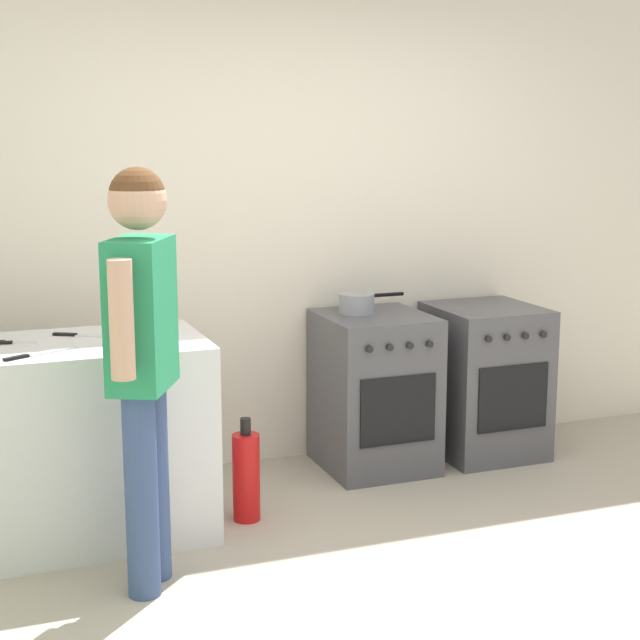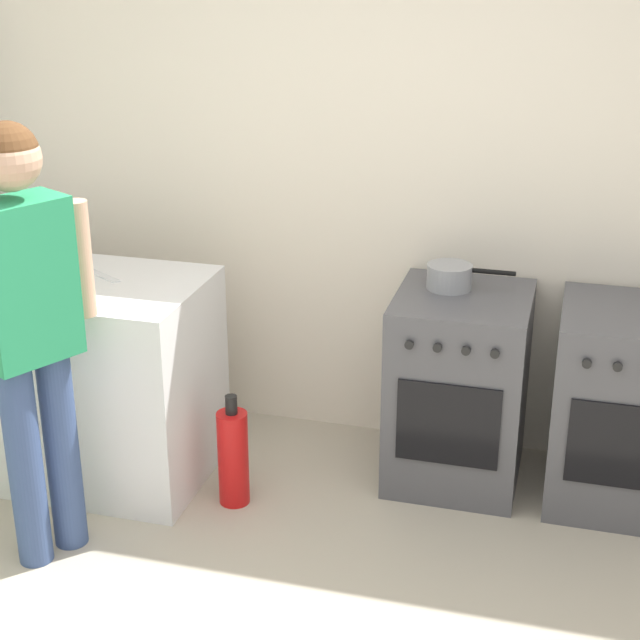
% 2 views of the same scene
% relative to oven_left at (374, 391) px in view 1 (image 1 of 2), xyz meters
% --- Properties ---
extents(ground_plane, '(8.00, 8.00, 0.00)m').
position_rel_oven_left_xyz_m(ground_plane, '(-0.35, -1.58, -0.43)').
color(ground_plane, '#ADA38E').
extents(back_wall, '(6.00, 0.10, 2.60)m').
position_rel_oven_left_xyz_m(back_wall, '(-0.35, 0.37, 0.87)').
color(back_wall, silver).
rests_on(back_wall, ground).
extents(counter_unit, '(1.30, 0.70, 0.90)m').
position_rel_oven_left_xyz_m(counter_unit, '(-1.70, -0.38, 0.02)').
color(counter_unit, silver).
rests_on(counter_unit, ground).
extents(oven_left, '(0.56, 0.62, 0.85)m').
position_rel_oven_left_xyz_m(oven_left, '(0.00, 0.00, 0.00)').
color(oven_left, '#4C4C51').
rests_on(oven_left, ground).
extents(oven_right, '(0.56, 0.62, 0.85)m').
position_rel_oven_left_xyz_m(oven_right, '(0.68, 0.00, 0.00)').
color(oven_right, '#4C4C51').
rests_on(oven_right, ground).
extents(pot, '(0.37, 0.19, 0.11)m').
position_rel_oven_left_xyz_m(pot, '(-0.07, 0.08, 0.48)').
color(pot, gray).
rests_on(pot, oven_left).
extents(knife_bread, '(0.32, 0.20, 0.01)m').
position_rel_oven_left_xyz_m(knife_bread, '(-1.79, -0.57, 0.48)').
color(knife_bread, silver).
rests_on(knife_bread, counter_unit).
extents(knife_carving, '(0.30, 0.20, 0.01)m').
position_rel_oven_left_xyz_m(knife_carving, '(-1.56, -0.27, 0.48)').
color(knife_carving, silver).
rests_on(knife_carving, counter_unit).
extents(knife_paring, '(0.21, 0.06, 0.01)m').
position_rel_oven_left_xyz_m(knife_paring, '(-1.90, -0.31, 0.48)').
color(knife_paring, silver).
rests_on(knife_paring, counter_unit).
extents(person, '(0.33, 0.52, 1.69)m').
position_rel_oven_left_xyz_m(person, '(-1.43, -1.00, 0.59)').
color(person, '#384C7A').
rests_on(person, ground).
extents(fire_extinguisher, '(0.13, 0.13, 0.50)m').
position_rel_oven_left_xyz_m(fire_extinguisher, '(-0.87, -0.48, -0.21)').
color(fire_extinguisher, red).
rests_on(fire_extinguisher, ground).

